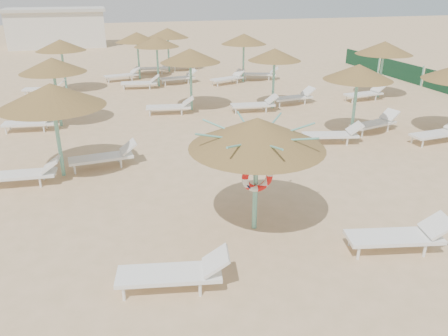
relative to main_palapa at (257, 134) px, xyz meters
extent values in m
plane|color=#D8AF84|center=(0.02, -0.35, -2.29)|extent=(120.00, 120.00, 0.00)
cylinder|color=#6CBCA8|center=(0.00, 0.00, -1.18)|extent=(0.11, 0.11, 2.21)
cone|color=olive|center=(0.00, 0.00, 0.02)|extent=(2.94, 2.94, 0.66)
cylinder|color=#6CBCA8|center=(0.00, 0.00, -0.23)|extent=(0.20, 0.20, 0.12)
cylinder|color=#6CBCA8|center=(0.68, 0.00, -0.03)|extent=(1.33, 0.04, 0.34)
cylinder|color=#6CBCA8|center=(0.48, 0.48, -0.03)|extent=(0.97, 0.97, 0.34)
cylinder|color=#6CBCA8|center=(0.00, 0.68, -0.03)|extent=(0.04, 1.33, 0.34)
cylinder|color=#6CBCA8|center=(-0.48, 0.48, -0.03)|extent=(0.97, 0.97, 0.34)
cylinder|color=#6CBCA8|center=(-0.68, 0.00, -0.03)|extent=(1.33, 0.04, 0.34)
cylinder|color=#6CBCA8|center=(-0.48, -0.48, -0.03)|extent=(0.97, 0.97, 0.34)
cylinder|color=#6CBCA8|center=(0.00, -0.67, -0.03)|extent=(0.04, 1.33, 0.34)
cylinder|color=#6CBCA8|center=(0.48, -0.48, -0.03)|extent=(0.97, 0.97, 0.34)
torus|color=red|center=(0.00, -0.10, -0.95)|extent=(0.72, 0.15, 0.72)
cylinder|color=white|center=(-3.08, -1.72, -2.15)|extent=(0.06, 0.06, 0.28)
cylinder|color=white|center=(-2.99, -1.23, -2.15)|extent=(0.06, 0.06, 0.28)
cylinder|color=white|center=(-1.75, -1.98, -2.15)|extent=(0.06, 0.06, 0.28)
cylinder|color=white|center=(-1.66, -1.49, -2.15)|extent=(0.06, 0.06, 0.28)
cube|color=white|center=(-2.25, -1.63, -1.96)|extent=(1.99, 0.97, 0.08)
cube|color=white|center=(-1.41, -1.79, -1.72)|extent=(0.59, 0.68, 0.37)
cylinder|color=white|center=(1.61, -1.78, -2.14)|extent=(0.06, 0.06, 0.29)
cylinder|color=white|center=(1.72, -1.28, -2.14)|extent=(0.06, 0.06, 0.29)
cylinder|color=white|center=(2.97, -2.08, -2.14)|extent=(0.06, 0.06, 0.29)
cylinder|color=white|center=(3.08, -1.57, -2.14)|extent=(0.06, 0.06, 0.29)
cube|color=white|center=(2.47, -1.70, -1.96)|extent=(2.05, 1.04, 0.08)
cube|color=white|center=(3.33, -1.89, -1.71)|extent=(0.62, 0.71, 0.38)
cylinder|color=#6CBCA8|center=(-4.36, 4.40, -1.14)|extent=(0.11, 0.11, 2.30)
cone|color=olive|center=(-4.36, 4.40, 0.11)|extent=(2.88, 2.88, 0.65)
cylinder|color=#6CBCA8|center=(-4.36, 4.40, -0.14)|extent=(0.20, 0.20, 0.12)
cylinder|color=white|center=(-4.94, 3.70, -2.15)|extent=(0.06, 0.06, 0.28)
cylinder|color=white|center=(-4.89, 4.20, -2.15)|extent=(0.06, 0.06, 0.28)
cube|color=white|center=(-5.46, 4.00, -1.97)|extent=(1.95, 0.78, 0.08)
cube|color=white|center=(-4.62, 3.92, -1.73)|extent=(0.53, 0.64, 0.36)
cylinder|color=white|center=(-4.04, 4.38, -2.15)|extent=(0.06, 0.06, 0.28)
cylinder|color=white|center=(-4.08, 4.88, -2.15)|extent=(0.06, 0.06, 0.28)
cylinder|color=white|center=(-2.69, 4.49, -2.15)|extent=(0.06, 0.06, 0.28)
cylinder|color=white|center=(-2.74, 4.99, -2.15)|extent=(0.06, 0.06, 0.28)
cube|color=white|center=(-3.26, 4.70, -1.97)|extent=(1.95, 0.78, 0.08)
cube|color=white|center=(-2.42, 4.77, -1.73)|extent=(0.53, 0.64, 0.36)
cylinder|color=#6CBCA8|center=(-4.67, 9.56, -1.14)|extent=(0.11, 0.11, 2.30)
cone|color=olive|center=(-4.67, 9.56, 0.10)|extent=(2.47, 2.47, 0.56)
cylinder|color=#6CBCA8|center=(-4.67, 9.56, -0.14)|extent=(0.20, 0.20, 0.12)
cylinder|color=white|center=(-6.60, 9.00, -2.15)|extent=(0.06, 0.06, 0.28)
cylinder|color=white|center=(-6.54, 9.50, -2.15)|extent=(0.06, 0.06, 0.28)
cylinder|color=white|center=(-5.26, 8.84, -2.15)|extent=(0.06, 0.06, 0.28)
cylinder|color=white|center=(-5.20, 9.34, -2.15)|extent=(0.06, 0.06, 0.28)
cube|color=white|center=(-5.77, 9.16, -1.97)|extent=(1.96, 0.84, 0.08)
cube|color=white|center=(-4.93, 9.05, -1.73)|extent=(0.55, 0.65, 0.36)
cylinder|color=#6CBCA8|center=(-4.68, 15.60, -1.14)|extent=(0.11, 0.11, 2.30)
cone|color=olive|center=(-4.68, 15.60, 0.10)|extent=(2.45, 2.45, 0.55)
cylinder|color=#6CBCA8|center=(-4.68, 15.60, -0.14)|extent=(0.20, 0.20, 0.12)
cylinder|color=white|center=(-6.61, 15.11, -2.15)|extent=(0.06, 0.06, 0.28)
cylinder|color=white|center=(-6.51, 15.60, -2.15)|extent=(0.06, 0.06, 0.28)
cylinder|color=white|center=(-5.29, 14.85, -2.15)|extent=(0.06, 0.06, 0.28)
cylinder|color=white|center=(-5.19, 15.34, -2.15)|extent=(0.06, 0.06, 0.28)
cube|color=white|center=(-5.78, 15.20, -1.97)|extent=(1.98, 0.97, 0.08)
cube|color=white|center=(-4.94, 15.04, -1.73)|extent=(0.59, 0.68, 0.36)
cylinder|color=#6CBCA8|center=(0.81, 10.42, -1.14)|extent=(0.11, 0.11, 2.30)
cone|color=olive|center=(0.81, 10.42, 0.10)|extent=(2.59, 2.59, 0.58)
cylinder|color=#6CBCA8|center=(0.81, 10.42, -0.14)|extent=(0.20, 0.20, 0.12)
cylinder|color=white|center=(-1.12, 9.90, -2.15)|extent=(0.06, 0.06, 0.28)
cylinder|color=white|center=(-1.04, 10.40, -2.15)|extent=(0.06, 0.06, 0.28)
cylinder|color=white|center=(0.21, 9.68, -2.15)|extent=(0.06, 0.06, 0.28)
cylinder|color=white|center=(0.30, 10.18, -2.15)|extent=(0.06, 0.06, 0.28)
cube|color=white|center=(-0.29, 10.02, -1.97)|extent=(1.98, 0.92, 0.08)
cube|color=white|center=(0.55, 9.88, -1.73)|extent=(0.58, 0.67, 0.36)
cylinder|color=#6CBCA8|center=(0.13, 15.74, -1.14)|extent=(0.11, 0.11, 2.30)
cone|color=olive|center=(0.13, 15.74, 0.10)|extent=(2.41, 2.41, 0.54)
cylinder|color=#6CBCA8|center=(0.13, 15.74, -0.14)|extent=(0.20, 0.20, 0.12)
cylinder|color=white|center=(-1.79, 15.21, -2.15)|extent=(0.06, 0.06, 0.28)
cylinder|color=white|center=(-1.72, 15.71, -2.15)|extent=(0.06, 0.06, 0.28)
cylinder|color=white|center=(-0.46, 15.02, -2.15)|extent=(0.06, 0.06, 0.28)
cylinder|color=white|center=(-0.39, 15.51, -2.15)|extent=(0.06, 0.06, 0.28)
cube|color=white|center=(-0.97, 15.34, -1.97)|extent=(1.97, 0.89, 0.08)
cube|color=white|center=(-0.13, 15.22, -1.73)|extent=(0.57, 0.66, 0.36)
cylinder|color=white|center=(0.48, 15.68, -2.15)|extent=(0.06, 0.06, 0.28)
cylinder|color=white|center=(0.41, 16.17, -2.15)|extent=(0.06, 0.06, 0.28)
cylinder|color=white|center=(1.81, 15.88, -2.15)|extent=(0.06, 0.06, 0.28)
cylinder|color=white|center=(1.74, 16.37, -2.15)|extent=(0.06, 0.06, 0.28)
cube|color=white|center=(1.23, 16.04, -1.97)|extent=(1.97, 0.89, 0.08)
cube|color=white|center=(2.07, 16.17, -1.73)|extent=(0.57, 0.66, 0.36)
cylinder|color=#6CBCA8|center=(5.62, 5.09, -1.14)|extent=(0.11, 0.11, 2.30)
cone|color=olive|center=(5.62, 5.09, 0.10)|extent=(2.40, 2.40, 0.54)
cylinder|color=#6CBCA8|center=(5.62, 5.09, -0.14)|extent=(0.20, 0.20, 0.12)
cylinder|color=white|center=(3.68, 4.63, -2.15)|extent=(0.06, 0.06, 0.28)
cylinder|color=white|center=(3.80, 5.11, -2.15)|extent=(0.06, 0.06, 0.28)
cylinder|color=white|center=(5.00, 4.32, -2.15)|extent=(0.06, 0.06, 0.28)
cylinder|color=white|center=(5.11, 4.80, -2.15)|extent=(0.06, 0.06, 0.28)
cube|color=white|center=(4.52, 4.69, -1.97)|extent=(1.99, 1.04, 0.08)
cube|color=white|center=(5.35, 4.49, -1.73)|extent=(0.61, 0.70, 0.36)
cylinder|color=white|center=(6.00, 4.96, -2.15)|extent=(0.06, 0.06, 0.28)
cylinder|color=white|center=(5.88, 5.44, -2.15)|extent=(0.06, 0.06, 0.28)
cylinder|color=white|center=(7.31, 5.27, -2.15)|extent=(0.06, 0.06, 0.28)
cylinder|color=white|center=(7.20, 5.76, -2.15)|extent=(0.06, 0.06, 0.28)
cube|color=white|center=(6.72, 5.39, -1.97)|extent=(1.99, 1.04, 0.08)
cube|color=white|center=(7.55, 5.58, -1.73)|extent=(0.61, 0.70, 0.36)
cylinder|color=#6CBCA8|center=(4.40, 9.73, -1.14)|extent=(0.11, 0.11, 2.30)
cone|color=olive|center=(4.40, 9.73, 0.09)|extent=(2.31, 2.31, 0.52)
cylinder|color=#6CBCA8|center=(4.40, 9.73, -0.14)|extent=(0.20, 0.20, 0.12)
cylinder|color=white|center=(2.48, 9.17, -2.15)|extent=(0.06, 0.06, 0.28)
cylinder|color=white|center=(2.54, 9.67, -2.15)|extent=(0.06, 0.06, 0.28)
cylinder|color=white|center=(3.82, 9.02, -2.15)|extent=(0.06, 0.06, 0.28)
cylinder|color=white|center=(3.88, 9.51, -2.15)|extent=(0.06, 0.06, 0.28)
cube|color=white|center=(3.30, 9.33, -1.97)|extent=(1.96, 0.83, 0.08)
cube|color=white|center=(4.15, 9.23, -1.73)|extent=(0.55, 0.65, 0.36)
cylinder|color=white|center=(4.74, 9.69, -2.15)|extent=(0.06, 0.06, 0.28)
cylinder|color=white|center=(4.68, 10.19, -2.15)|extent=(0.06, 0.06, 0.28)
cylinder|color=white|center=(6.08, 9.84, -2.15)|extent=(0.06, 0.06, 0.28)
cylinder|color=white|center=(6.02, 10.34, -2.15)|extent=(0.06, 0.06, 0.28)
cube|color=white|center=(5.50, 10.03, -1.97)|extent=(1.96, 0.83, 0.08)
cube|color=white|center=(6.35, 10.12, -1.73)|extent=(0.55, 0.65, 0.36)
cylinder|color=#6CBCA8|center=(4.96, 15.53, -1.14)|extent=(0.11, 0.11, 2.30)
cone|color=olive|center=(4.96, 15.53, 0.10)|extent=(2.52, 2.52, 0.57)
cylinder|color=#6CBCA8|center=(4.96, 15.53, -0.14)|extent=(0.20, 0.20, 0.12)
cylinder|color=white|center=(3.18, 14.63, -2.15)|extent=(0.06, 0.06, 0.28)
cylinder|color=white|center=(3.02, 15.10, -2.15)|extent=(0.06, 0.06, 0.28)
cylinder|color=white|center=(4.46, 15.08, -2.15)|extent=(0.06, 0.06, 0.28)
cylinder|color=white|center=(4.29, 15.55, -2.15)|extent=(0.06, 0.06, 0.28)
cube|color=white|center=(3.86, 15.13, -1.97)|extent=(2.00, 1.21, 0.08)
cube|color=white|center=(4.66, 15.41, -1.73)|extent=(0.66, 0.73, 0.36)
cylinder|color=white|center=(5.22, 15.86, -2.15)|extent=(0.06, 0.06, 0.28)
cylinder|color=white|center=(5.38, 16.33, -2.15)|extent=(0.06, 0.06, 0.28)
cylinder|color=white|center=(6.49, 15.41, -2.15)|extent=(0.06, 0.06, 0.28)
cylinder|color=white|center=(6.66, 15.89, -2.15)|extent=(0.06, 0.06, 0.28)
cube|color=white|center=(6.06, 15.83, -1.97)|extent=(2.00, 1.21, 0.08)
cube|color=white|center=(6.86, 15.55, -1.73)|extent=(0.66, 0.73, 0.36)
cylinder|color=white|center=(7.37, 3.41, -2.15)|extent=(0.06, 0.06, 0.28)
cylinder|color=white|center=(7.33, 3.91, -2.15)|extent=(0.06, 0.06, 0.28)
cylinder|color=white|center=(8.68, 4.02, -2.15)|extent=(0.06, 0.06, 0.28)
cube|color=white|center=(8.15, 3.73, -1.97)|extent=(1.94, 0.78, 0.08)
cylinder|color=#6CBCA8|center=(10.21, 10.15, -1.14)|extent=(0.11, 0.11, 2.30)
cone|color=olive|center=(10.21, 10.15, 0.10)|extent=(2.68, 2.68, 0.60)
cylinder|color=#6CBCA8|center=(10.21, 10.15, -0.14)|extent=(0.20, 0.20, 0.12)
cylinder|color=white|center=(8.33, 9.42, -2.15)|extent=(0.06, 0.06, 0.28)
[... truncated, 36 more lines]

